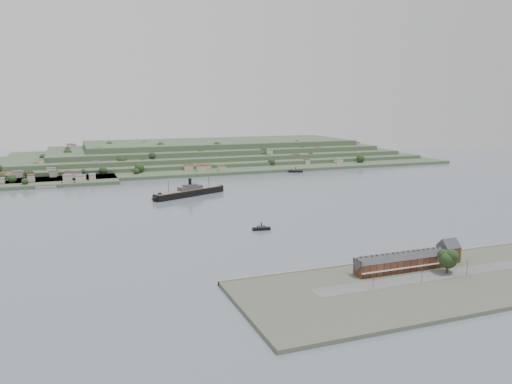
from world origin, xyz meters
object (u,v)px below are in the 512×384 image
object	(u,v)px
steamship	(187,193)
fig_tree	(449,258)
terrace_row	(400,262)
tugboat	(261,228)
gabled_building	(448,251)

from	to	relation	value
steamship	fig_tree	distance (m)	295.86
terrace_row	steamship	world-z (taller)	steamship
terrace_row	tugboat	distance (m)	123.62
terrace_row	fig_tree	size ratio (longest dim) A/B	3.94
gabled_building	steamship	distance (m)	284.04
tugboat	gabled_building	bearing A→B (deg)	-56.76
terrace_row	tugboat	xyz separation A→B (m)	(-37.07, 117.81, -5.35)
gabled_building	terrace_row	bearing A→B (deg)	-173.88
terrace_row	steamship	xyz separation A→B (m)	(-58.44, 271.33, -2.79)
steamship	fig_tree	bearing A→B (deg)	-74.13
terrace_row	fig_tree	bearing A→B (deg)	-30.39
gabled_building	fig_tree	xyz separation A→B (m)	(-15.03, -17.20, 2.43)
steamship	fig_tree	xyz separation A→B (m)	(80.90, -284.51, 6.57)
gabled_building	steamship	xyz separation A→B (m)	(-95.94, 267.31, -4.14)
gabled_building	fig_tree	world-z (taller)	fig_tree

